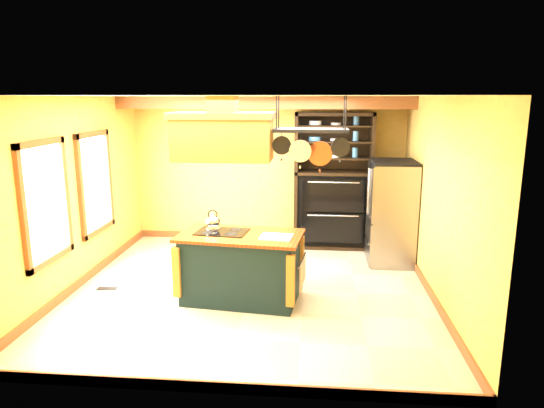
# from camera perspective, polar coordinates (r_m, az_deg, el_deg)

# --- Properties ---
(floor) EXTENTS (5.00, 5.00, 0.00)m
(floor) POSITION_cam_1_polar(r_m,az_deg,el_deg) (7.03, -2.44, -10.00)
(floor) COLOR beige
(floor) RESTS_ON ground
(ceiling) EXTENTS (5.00, 5.00, 0.00)m
(ceiling) POSITION_cam_1_polar(r_m,az_deg,el_deg) (6.49, -2.67, 12.60)
(ceiling) COLOR white
(ceiling) RESTS_ON wall_back
(wall_back) EXTENTS (5.00, 0.02, 2.70)m
(wall_back) POSITION_cam_1_polar(r_m,az_deg,el_deg) (9.07, -0.47, 4.03)
(wall_back) COLOR #E8AF55
(wall_back) RESTS_ON floor
(wall_front) EXTENTS (5.00, 0.02, 2.70)m
(wall_front) POSITION_cam_1_polar(r_m,az_deg,el_deg) (4.24, -7.01, -5.97)
(wall_front) COLOR #E8AF55
(wall_front) RESTS_ON floor
(wall_left) EXTENTS (0.02, 5.00, 2.70)m
(wall_left) POSITION_cam_1_polar(r_m,az_deg,el_deg) (7.38, -22.17, 1.13)
(wall_left) COLOR #E8AF55
(wall_left) RESTS_ON floor
(wall_right) EXTENTS (0.02, 5.00, 2.70)m
(wall_right) POSITION_cam_1_polar(r_m,az_deg,el_deg) (6.77, 18.92, 0.43)
(wall_right) COLOR #E8AF55
(wall_right) RESTS_ON floor
(ceiling_beam) EXTENTS (5.00, 0.15, 0.20)m
(ceiling_beam) POSITION_cam_1_polar(r_m,az_deg,el_deg) (8.18, -1.04, 11.82)
(ceiling_beam) COLOR brown
(ceiling_beam) RESTS_ON ceiling
(window_near) EXTENTS (0.06, 1.06, 1.56)m
(window_near) POSITION_cam_1_polar(r_m,az_deg,el_deg) (6.67, -25.02, 0.18)
(window_near) COLOR brown
(window_near) RESTS_ON wall_left
(window_far) EXTENTS (0.06, 1.06, 1.56)m
(window_far) POSITION_cam_1_polar(r_m,az_deg,el_deg) (7.89, -20.02, 2.35)
(window_far) COLOR brown
(window_far) RESTS_ON wall_left
(kitchen_island) EXTENTS (1.70, 1.07, 1.11)m
(kitchen_island) POSITION_cam_1_polar(r_m,az_deg,el_deg) (6.54, -3.69, -7.34)
(kitchen_island) COLOR black
(kitchen_island) RESTS_ON floor
(range_hood) EXTENTS (1.30, 0.74, 0.80)m
(range_hood) POSITION_cam_1_polar(r_m,az_deg,el_deg) (6.20, -5.74, 8.20)
(range_hood) COLOR #C37D30
(range_hood) RESTS_ON ceiling
(pot_rack) EXTENTS (0.97, 0.46, 0.87)m
(pot_rack) POSITION_cam_1_polar(r_m,az_deg,el_deg) (6.10, 4.60, 7.81)
(pot_rack) COLOR black
(pot_rack) RESTS_ON ceiling
(refrigerator) EXTENTS (0.72, 0.84, 1.65)m
(refrigerator) POSITION_cam_1_polar(r_m,az_deg,el_deg) (8.14, 13.81, -1.26)
(refrigerator) COLOR gray
(refrigerator) RESTS_ON floor
(hutch) EXTENTS (1.37, 0.62, 2.43)m
(hutch) POSITION_cam_1_polar(r_m,az_deg,el_deg) (8.85, 7.12, 0.94)
(hutch) COLOR black
(hutch) RESTS_ON floor
(floor_register) EXTENTS (0.29, 0.14, 0.01)m
(floor_register) POSITION_cam_1_polar(r_m,az_deg,el_deg) (7.42, -18.84, -9.40)
(floor_register) COLOR black
(floor_register) RESTS_ON floor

